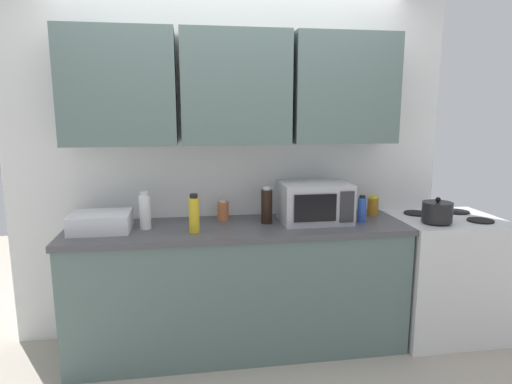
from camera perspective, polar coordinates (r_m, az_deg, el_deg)
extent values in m
cube|color=white|center=(3.30, -3.00, 3.90)|extent=(3.19, 0.06, 2.60)
cube|color=slate|center=(3.11, -17.26, 12.74)|extent=(0.73, 0.33, 0.75)
cube|color=slate|center=(3.09, -2.73, 13.20)|extent=(0.73, 0.33, 0.75)
cube|color=slate|center=(3.27, 11.07, 12.88)|extent=(0.73, 0.33, 0.75)
cube|color=slate|center=(3.20, -2.22, -12.46)|extent=(2.29, 0.60, 0.86)
cube|color=#4C4C51|center=(3.05, -2.28, -4.67)|extent=(2.32, 0.63, 0.04)
cube|color=silver|center=(3.68, 22.90, -9.88)|extent=(0.76, 0.64, 0.90)
cylinder|color=black|center=(3.35, 22.23, -3.65)|extent=(0.18, 0.18, 0.01)
cylinder|color=black|center=(3.53, 26.96, -3.30)|extent=(0.18, 0.18, 0.01)
cylinder|color=black|center=(3.58, 19.94, -2.59)|extent=(0.18, 0.18, 0.01)
cylinder|color=black|center=(3.76, 24.49, -2.33)|extent=(0.18, 0.18, 0.01)
cylinder|color=black|center=(3.33, 22.32, -2.39)|extent=(0.21, 0.21, 0.14)
sphere|color=black|center=(3.31, 22.42, -0.92)|extent=(0.04, 0.04, 0.04)
cube|color=#B7B7BC|center=(3.15, 7.54, -1.31)|extent=(0.48, 0.36, 0.28)
cube|color=black|center=(2.96, 7.66, -2.07)|extent=(0.29, 0.01, 0.18)
cube|color=#2D2D33|center=(3.03, 11.66, -1.90)|extent=(0.10, 0.01, 0.21)
cube|color=silver|center=(3.07, -19.38, -3.66)|extent=(0.38, 0.30, 0.12)
cylinder|color=#BC6638|center=(3.19, -4.27, -2.45)|extent=(0.08, 0.08, 0.13)
cylinder|color=silver|center=(3.17, -4.29, -1.16)|extent=(0.05, 0.05, 0.02)
cylinder|color=gold|center=(2.88, -7.98, -2.98)|extent=(0.07, 0.07, 0.23)
cylinder|color=black|center=(2.85, -8.05, -0.51)|extent=(0.05, 0.05, 0.03)
cylinder|color=#AD701E|center=(3.44, 14.83, -1.83)|extent=(0.08, 0.08, 0.13)
cylinder|color=yellow|center=(3.42, 14.89, -0.58)|extent=(0.06, 0.06, 0.02)
cylinder|color=black|center=(3.08, 1.39, -1.89)|extent=(0.08, 0.08, 0.24)
cylinder|color=silver|center=(3.05, 1.40, 0.47)|extent=(0.05, 0.05, 0.02)
cylinder|color=#2D56B7|center=(3.22, 13.49, -2.24)|extent=(0.06, 0.06, 0.17)
cylinder|color=black|center=(3.20, 13.56, -0.59)|extent=(0.04, 0.04, 0.02)
cylinder|color=white|center=(3.03, -14.11, -2.54)|extent=(0.08, 0.08, 0.22)
cylinder|color=silver|center=(3.00, -14.22, -0.20)|extent=(0.06, 0.06, 0.03)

